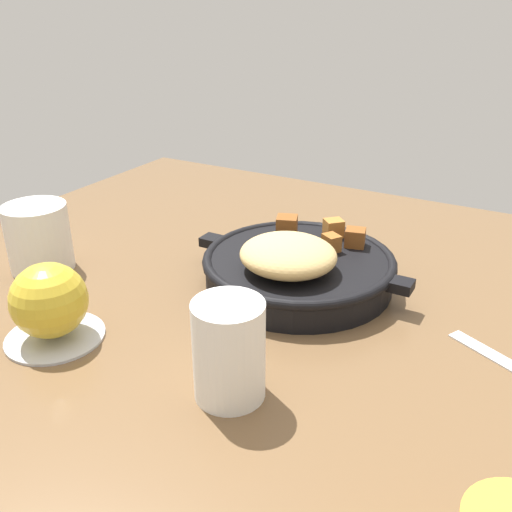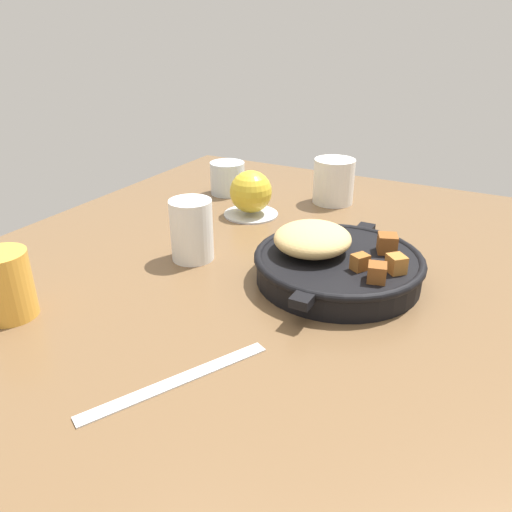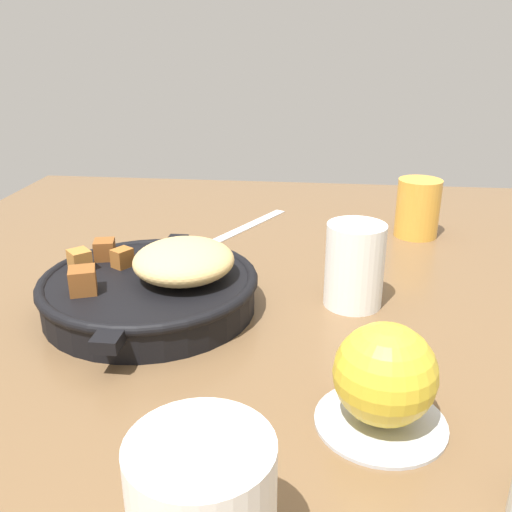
{
  "view_description": "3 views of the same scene",
  "coord_description": "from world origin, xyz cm",
  "px_view_note": "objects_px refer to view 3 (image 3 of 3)",
  "views": [
    {
      "loc": [
        -22.31,
        47.61,
        32.5
      ],
      "look_at": [
        4.02,
        0.83,
        7.33
      ],
      "focal_mm": 39.55,
      "sensor_mm": 36.0,
      "label": 1
    },
    {
      "loc": [
        -55.97,
        -27.05,
        32.76
      ],
      "look_at": [
        -1.83,
        2.05,
        3.5
      ],
      "focal_mm": 34.83,
      "sensor_mm": 36.0,
      "label": 2
    },
    {
      "loc": [
        56.32,
        9.38,
        27.95
      ],
      "look_at": [
        0.49,
        3.05,
        5.61
      ],
      "focal_mm": 39.64,
      "sensor_mm": 36.0,
      "label": 3
    }
  ],
  "objects_px": {
    "cast_iron_skillet": "(154,285)",
    "ceramic_mug_white": "(203,510)",
    "red_apple": "(385,374)",
    "butter_knife": "(246,227)",
    "juice_glass_amber": "(418,208)",
    "white_creamer_pitcher": "(355,265)"
  },
  "relations": [
    {
      "from": "cast_iron_skillet",
      "to": "ceramic_mug_white",
      "type": "relative_size",
      "value": 3.19
    },
    {
      "from": "red_apple",
      "to": "butter_knife",
      "type": "relative_size",
      "value": 0.38
    },
    {
      "from": "red_apple",
      "to": "juice_glass_amber",
      "type": "height_order",
      "value": "same"
    },
    {
      "from": "red_apple",
      "to": "white_creamer_pitcher",
      "type": "xyz_separation_m",
      "value": [
        -0.21,
        -0.01,
        0.0
      ]
    },
    {
      "from": "juice_glass_amber",
      "to": "ceramic_mug_white",
      "type": "xyz_separation_m",
      "value": [
        0.58,
        -0.2,
        0.0
      ]
    },
    {
      "from": "butter_knife",
      "to": "juice_glass_amber",
      "type": "bearing_deg",
      "value": 116.25
    },
    {
      "from": "cast_iron_skillet",
      "to": "butter_knife",
      "type": "relative_size",
      "value": 1.34
    },
    {
      "from": "butter_knife",
      "to": "ceramic_mug_white",
      "type": "relative_size",
      "value": 2.38
    },
    {
      "from": "juice_glass_amber",
      "to": "red_apple",
      "type": "bearing_deg",
      "value": -11.47
    },
    {
      "from": "cast_iron_skillet",
      "to": "butter_knife",
      "type": "height_order",
      "value": "cast_iron_skillet"
    },
    {
      "from": "white_creamer_pitcher",
      "to": "butter_knife",
      "type": "bearing_deg",
      "value": -148.38
    },
    {
      "from": "juice_glass_amber",
      "to": "ceramic_mug_white",
      "type": "bearing_deg",
      "value": -18.84
    },
    {
      "from": "white_creamer_pitcher",
      "to": "ceramic_mug_white",
      "type": "height_order",
      "value": "white_creamer_pitcher"
    },
    {
      "from": "cast_iron_skillet",
      "to": "red_apple",
      "type": "relative_size",
      "value": 3.56
    },
    {
      "from": "cast_iron_skillet",
      "to": "juice_glass_amber",
      "type": "xyz_separation_m",
      "value": [
        -0.27,
        0.31,
        0.01
      ]
    },
    {
      "from": "red_apple",
      "to": "ceramic_mug_white",
      "type": "bearing_deg",
      "value": -38.04
    },
    {
      "from": "juice_glass_amber",
      "to": "cast_iron_skillet",
      "type": "bearing_deg",
      "value": -48.92
    },
    {
      "from": "cast_iron_skillet",
      "to": "red_apple",
      "type": "distance_m",
      "value": 0.28
    },
    {
      "from": "butter_knife",
      "to": "white_creamer_pitcher",
      "type": "distance_m",
      "value": 0.29
    },
    {
      "from": "white_creamer_pitcher",
      "to": "ceramic_mug_white",
      "type": "distance_m",
      "value": 0.36
    },
    {
      "from": "cast_iron_skillet",
      "to": "juice_glass_amber",
      "type": "bearing_deg",
      "value": 131.08
    },
    {
      "from": "cast_iron_skillet",
      "to": "butter_knife",
      "type": "distance_m",
      "value": 0.29
    }
  ]
}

